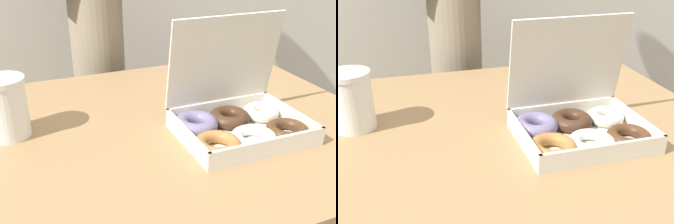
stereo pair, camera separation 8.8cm
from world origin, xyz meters
TOP-DOWN VIEW (x-y plane):
  - donut_box at (0.12, -0.11)m, footprint 0.31×0.24m
  - coffee_cup at (-0.38, 0.09)m, footprint 0.10×0.10m

SIDE VIEW (x-z plane):
  - donut_box at x=0.12m, z-range 0.61..0.88m
  - coffee_cup at x=-0.38m, z-range 0.71..0.85m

